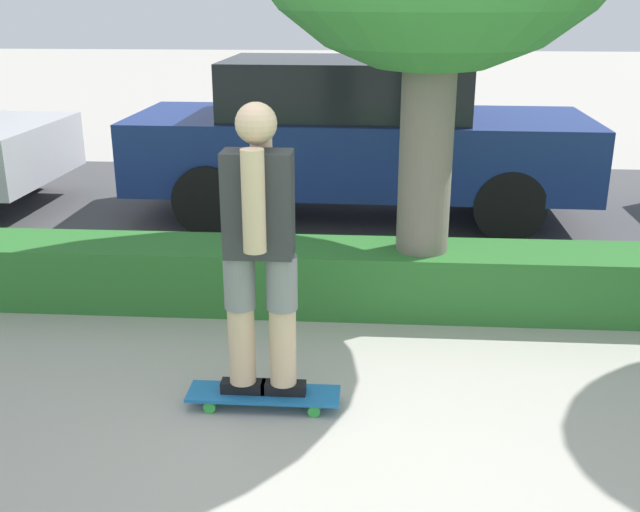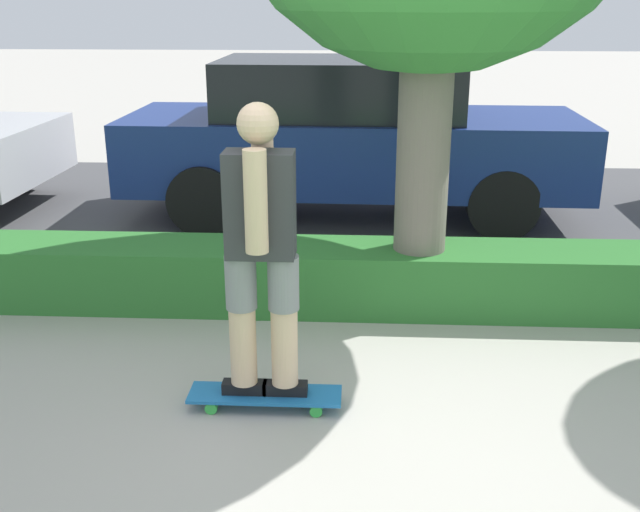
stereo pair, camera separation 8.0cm
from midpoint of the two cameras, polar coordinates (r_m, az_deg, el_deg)
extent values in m
plane|color=#ADA89E|center=(4.41, 1.66, -12.09)|extent=(60.00, 60.00, 0.00)
cube|color=#474749|center=(8.29, 2.38, 3.22)|extent=(18.67, 5.00, 0.01)
cube|color=#2D702D|center=(5.74, 2.08, -1.64)|extent=(18.67, 0.60, 0.49)
cube|color=#1E6BAD|center=(4.47, -4.72, -10.46)|extent=(0.89, 0.24, 0.02)
cylinder|color=green|center=(4.39, -0.84, -11.70)|extent=(0.07, 0.04, 0.07)
cylinder|color=green|center=(4.55, -0.69, -10.54)|extent=(0.07, 0.04, 0.07)
cylinder|color=green|center=(4.47, -8.80, -11.36)|extent=(0.07, 0.04, 0.07)
cylinder|color=green|center=(4.62, -8.36, -10.23)|extent=(0.07, 0.04, 0.07)
cube|color=black|center=(4.47, -6.27, -9.90)|extent=(0.26, 0.09, 0.07)
cylinder|color=beige|center=(4.28, -6.48, -4.90)|extent=(0.15, 0.15, 0.78)
cylinder|color=gray|center=(4.19, -6.60, -1.97)|extent=(0.18, 0.18, 0.31)
cube|color=black|center=(4.44, -3.19, -10.02)|extent=(0.26, 0.09, 0.07)
cylinder|color=beige|center=(4.24, -3.29, -4.99)|extent=(0.15, 0.15, 0.78)
cylinder|color=gray|center=(4.15, -3.36, -2.04)|extent=(0.18, 0.18, 0.31)
cube|color=#333338|center=(4.03, -5.17, 3.92)|extent=(0.37, 0.20, 0.58)
cylinder|color=beige|center=(3.86, -5.51, 4.13)|extent=(0.12, 0.12, 0.54)
cylinder|color=beige|center=(4.16, -4.90, 5.25)|extent=(0.12, 0.12, 0.54)
sphere|color=beige|center=(3.94, -5.36, 10.02)|extent=(0.22, 0.22, 0.22)
cylinder|color=#70665B|center=(5.48, 7.46, 7.80)|extent=(0.39, 0.39, 2.44)
cylinder|color=black|center=(9.92, -22.48, 6.55)|extent=(0.72, 0.23, 0.72)
cube|color=navy|center=(8.11, 2.23, 8.10)|extent=(4.83, 1.81, 0.74)
cube|color=black|center=(8.01, 1.24, 12.74)|extent=(2.52, 1.56, 0.58)
cylinder|color=black|center=(7.55, 13.48, 3.85)|extent=(0.71, 0.21, 0.71)
cylinder|color=black|center=(9.06, 11.78, 6.51)|extent=(0.71, 0.21, 0.71)
cylinder|color=black|center=(7.59, -9.22, 4.21)|extent=(0.71, 0.21, 0.71)
cylinder|color=black|center=(9.10, -7.19, 6.81)|extent=(0.71, 0.21, 0.71)
camera|label=1|loc=(0.04, 89.51, 0.17)|focal=42.00mm
camera|label=2|loc=(0.04, -90.49, -0.17)|focal=42.00mm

